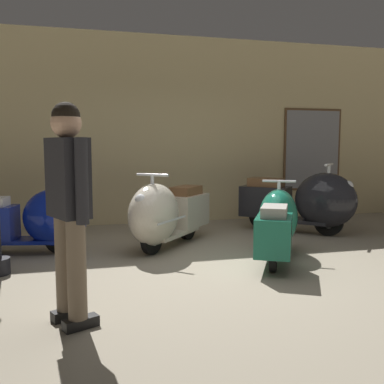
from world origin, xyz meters
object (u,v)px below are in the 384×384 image
object	(u,v)px
scooter_2	(277,223)
scooter_0	(35,220)
scooter_3	(306,202)
scooter_1	(165,214)
visitor_0	(69,198)

from	to	relation	value
scooter_2	scooter_0	bearing A→B (deg)	100.58
scooter_0	scooter_3	distance (m)	4.06
scooter_0	scooter_2	distance (m)	3.09
scooter_2	scooter_1	bearing A→B (deg)	86.17
scooter_2	scooter_3	size ratio (longest dim) A/B	0.94
scooter_2	scooter_3	xyz separation A→B (m)	(1.11, 1.26, 0.08)
scooter_2	visitor_0	distance (m)	2.92
scooter_0	visitor_0	bearing A→B (deg)	-67.19
scooter_0	scooter_2	size ratio (longest dim) A/B	1.04
visitor_0	scooter_2	bearing A→B (deg)	6.80
scooter_2	visitor_0	xyz separation A→B (m)	(-2.45, -1.48, 0.57)
scooter_0	scooter_2	xyz separation A→B (m)	(2.94, -0.96, -0.01)
scooter_1	visitor_0	xyz separation A→B (m)	(-1.19, -2.29, 0.52)
scooter_1	visitor_0	bearing A→B (deg)	13.76
scooter_0	scooter_3	bearing A→B (deg)	15.79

